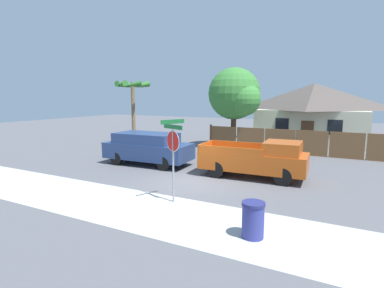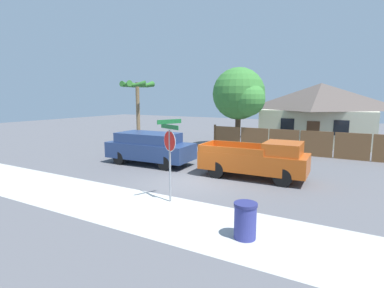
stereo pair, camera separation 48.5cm
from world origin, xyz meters
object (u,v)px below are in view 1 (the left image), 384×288
oak_tree (236,95)px  trash_bin (253,220)px  house (313,112)px  palm_tree (133,91)px  orange_pickup (256,159)px  stop_sign (173,146)px  red_suv (148,147)px

oak_tree → trash_bin: size_ratio=6.03×
house → trash_bin: 19.94m
oak_tree → palm_tree: oak_tree is taller
orange_pickup → stop_sign: 5.07m
house → stop_sign: bearing=-98.5°
orange_pickup → trash_bin: (1.58, -6.03, -0.39)m
house → trash_bin: size_ratio=9.09×
orange_pickup → trash_bin: bearing=-77.7°
palm_tree → red_suv: size_ratio=1.00×
house → red_suv: bearing=-117.5°
palm_tree → orange_pickup: 12.35m
palm_tree → red_suv: palm_tree is taller
orange_pickup → oak_tree: bearing=113.4°
orange_pickup → palm_tree: bearing=154.1°
stop_sign → house: bearing=105.4°
orange_pickup → trash_bin: size_ratio=5.02×
palm_tree → red_suv: (4.72, -4.76, -3.27)m
oak_tree → trash_bin: (5.36, -13.83, -3.41)m
house → palm_tree: palm_tree is taller
house → palm_tree: (-11.91, -9.05, 1.70)m
palm_tree → stop_sign: size_ratio=1.67×
red_suv → trash_bin: size_ratio=5.04×
house → stop_sign: (-2.76, -18.41, -0.52)m
palm_tree → trash_bin: (12.48, -10.78, -3.75)m
house → stop_sign: size_ratio=3.01×
red_suv → house: bearing=60.1°
house → palm_tree: 15.06m
house → palm_tree: bearing=-142.8°
house → orange_pickup: size_ratio=1.81×
oak_tree → palm_tree: 7.76m
house → oak_tree: (-4.79, -5.99, 1.37)m
house → palm_tree: size_ratio=1.80×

